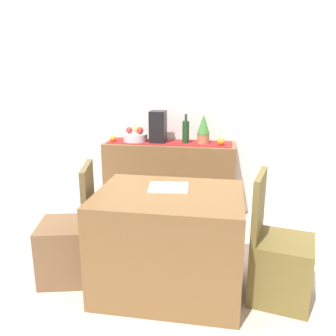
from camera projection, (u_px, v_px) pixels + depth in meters
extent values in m
cube|color=beige|center=(161.00, 259.00, 3.09)|extent=(6.40, 6.40, 0.02)
cube|color=silver|center=(181.00, 90.00, 3.85)|extent=(6.40, 0.06, 2.70)
cube|color=brown|center=(170.00, 180.00, 3.86)|extent=(1.37, 0.42, 0.82)
cube|color=maroon|center=(170.00, 142.00, 3.75)|extent=(1.29, 0.32, 0.01)
cylinder|color=silver|center=(135.00, 137.00, 3.80)|extent=(0.26, 0.26, 0.08)
sphere|color=#95A237|center=(137.00, 129.00, 3.85)|extent=(0.07, 0.07, 0.07)
sphere|color=red|center=(140.00, 130.00, 3.77)|extent=(0.07, 0.07, 0.07)
sphere|color=red|center=(129.00, 130.00, 3.81)|extent=(0.07, 0.07, 0.07)
cylinder|color=#1A411E|center=(186.00, 132.00, 3.69)|extent=(0.07, 0.07, 0.23)
cylinder|color=#1A411E|center=(186.00, 118.00, 3.65)|extent=(0.03, 0.03, 0.07)
cube|color=black|center=(158.00, 127.00, 3.73)|extent=(0.16, 0.18, 0.33)
cylinder|color=#AF6B4A|center=(203.00, 139.00, 3.68)|extent=(0.13, 0.13, 0.11)
cone|color=#397B32|center=(204.00, 124.00, 3.64)|extent=(0.13, 0.13, 0.20)
sphere|color=orange|center=(221.00, 142.00, 3.60)|extent=(0.08, 0.08, 0.08)
sphere|color=orange|center=(113.00, 139.00, 3.79)|extent=(0.07, 0.07, 0.07)
cube|color=brown|center=(169.00, 241.00, 2.58)|extent=(1.02, 0.77, 0.74)
cube|color=white|center=(169.00, 187.00, 2.57)|extent=(0.30, 0.24, 0.02)
cube|color=brown|center=(68.00, 251.00, 2.74)|extent=(0.48, 0.48, 0.45)
cube|color=brown|center=(88.00, 195.00, 2.64)|extent=(0.13, 0.40, 0.45)
cube|color=brown|center=(281.00, 269.00, 2.49)|extent=(0.47, 0.47, 0.45)
cube|color=brown|center=(259.00, 205.00, 2.43)|extent=(0.12, 0.40, 0.45)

